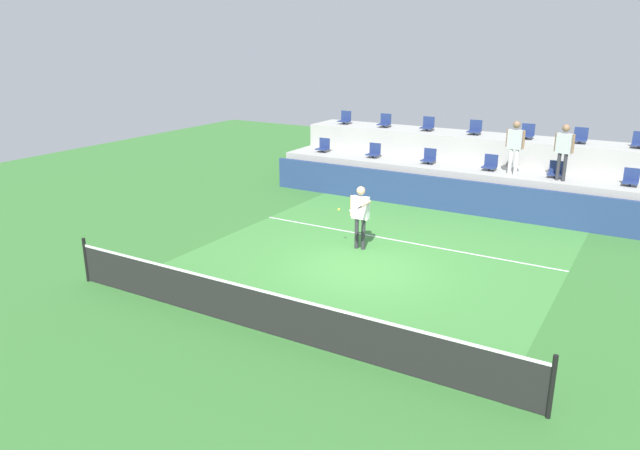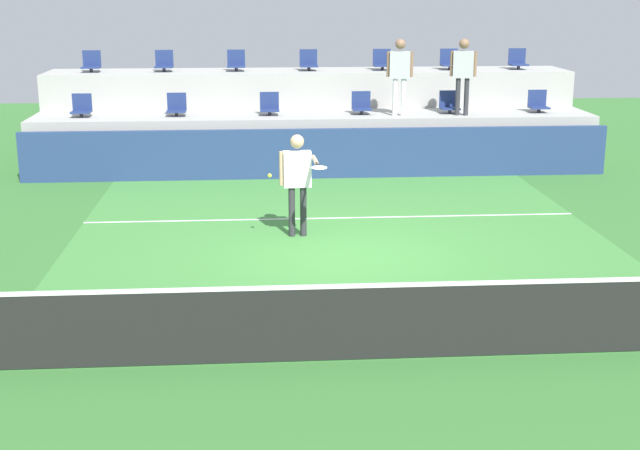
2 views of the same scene
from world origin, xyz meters
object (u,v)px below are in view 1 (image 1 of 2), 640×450
stadium_chair_upper_mid_right (527,133)px  spectator_in_white (564,147)px  stadium_chair_upper_center (475,129)px  spectator_in_grey (515,143)px  stadium_chair_lower_far_right (631,179)px  stadium_chair_lower_mid_left (429,157)px  stadium_chair_upper_far_right (640,141)px  tennis_player (360,211)px  tennis_ball (339,209)px  stadium_chair_lower_far_left (323,146)px  stadium_chair_upper_mid_left (428,125)px  stadium_chair_lower_mid_right (490,164)px  stadium_chair_upper_right (580,137)px  stadium_chair_lower_left (374,152)px  stadium_chair_upper_far_left (345,119)px  stadium_chair_upper_left (385,122)px  stadium_chair_lower_right (556,171)px

stadium_chair_upper_mid_right → spectator_in_white: (1.56, -2.18, -0.01)m
spectator_in_white → stadium_chair_upper_center: bearing=147.3°
spectator_in_grey → stadium_chair_lower_far_right: bearing=6.5°
stadium_chair_lower_mid_left → stadium_chair_upper_far_right: stadium_chair_upper_far_right is taller
tennis_player → tennis_ball: size_ratio=25.68×
stadium_chair_lower_far_right → tennis_player: size_ratio=0.30×
stadium_chair_lower_far_left → stadium_chair_upper_mid_left: bearing=27.2°
stadium_chair_lower_mid_right → stadium_chair_upper_right: bearing=36.4°
stadium_chair_upper_center → stadium_chair_upper_far_right: same height
tennis_player → tennis_ball: bearing=-146.7°
stadium_chair_lower_left → stadium_chair_lower_far_right: same height
stadium_chair_upper_far_left → stadium_chair_lower_left: bearing=-39.4°
stadium_chair_lower_left → stadium_chair_lower_far_right: 8.48m
stadium_chair_upper_left → spectator_in_grey: bearing=-21.6°
stadium_chair_upper_mid_left → tennis_player: bearing=-81.7°
spectator_in_grey → stadium_chair_upper_mid_left: bearing=149.8°
stadium_chair_upper_mid_left → spectator_in_grey: bearing=-30.2°
stadium_chair_lower_mid_right → stadium_chair_lower_left: bearing=180.0°
stadium_chair_lower_mid_right → stadium_chair_upper_far_right: (4.20, 1.80, 0.85)m
stadium_chair_lower_right → stadium_chair_upper_center: 3.77m
tennis_player → stadium_chair_upper_right: bearing=61.6°
stadium_chair_upper_left → spectator_in_grey: spectator_in_grey is taller
spectator_in_white → stadium_chair_lower_mid_right: bearing=170.5°
stadium_chair_upper_center → stadium_chair_lower_far_right: bearing=-18.7°
stadium_chair_lower_far_left → stadium_chair_upper_far_right: stadium_chair_upper_far_right is taller
stadium_chair_lower_far_right → stadium_chair_upper_far_right: 1.99m
stadium_chair_lower_mid_left → stadium_chair_upper_mid_right: bearing=32.1°
stadium_chair_lower_right → stadium_chair_lower_far_right: 2.13m
stadium_chair_lower_left → stadium_chair_upper_left: stadium_chair_upper_left is taller
tennis_ball → stadium_chair_lower_mid_right: bearing=70.4°
stadium_chair_upper_mid_left → stadium_chair_upper_right: same height
stadium_chair_upper_left → stadium_chair_upper_center: size_ratio=1.00×
stadium_chair_lower_mid_left → stadium_chair_upper_mid_right: 3.49m
spectator_in_grey → stadium_chair_lower_right: bearing=17.0°
stadium_chair_upper_mid_left → stadium_chair_upper_right: size_ratio=1.00×
spectator_in_white → stadium_chair_lower_right: bearing=118.3°
stadium_chair_lower_right → stadium_chair_upper_mid_right: bearing=126.9°
stadium_chair_lower_left → spectator_in_white: size_ratio=0.30×
stadium_chair_upper_mid_right → spectator_in_grey: 2.19m
stadium_chair_lower_mid_left → tennis_player: (0.36, -6.01, -0.39)m
stadium_chair_upper_far_left → spectator_in_grey: 7.61m
stadium_chair_lower_left → stadium_chair_upper_far_left: 2.96m
stadium_chair_lower_mid_right → tennis_ball: 6.72m
stadium_chair_upper_mid_right → tennis_ball: bearing=-110.2°
stadium_chair_lower_mid_left → stadium_chair_lower_mid_right: size_ratio=1.00×
stadium_chair_lower_mid_right → stadium_chair_upper_left: (-4.70, 1.80, 0.85)m
stadium_chair_upper_left → stadium_chair_lower_far_left: bearing=-133.8°
stadium_chair_lower_far_left → stadium_chair_upper_far_right: 10.81m
stadium_chair_upper_right → spectator_in_white: 2.19m
stadium_chair_lower_mid_left → spectator_in_grey: (2.96, -0.38, 0.84)m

